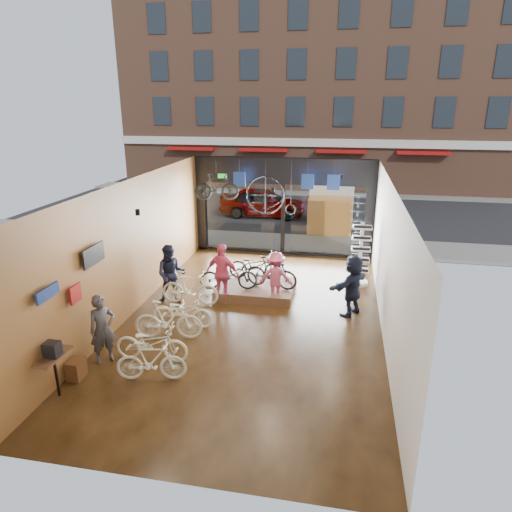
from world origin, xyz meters
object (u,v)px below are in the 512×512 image
(customer_0, at_px, (102,329))
(customer_3, at_px, (276,277))
(display_bike_left, at_px, (229,275))
(display_bike_right, at_px, (256,265))
(box_truck, at_px, (332,200))
(sunglasses_rack, at_px, (360,254))
(floor_bike_1, at_px, (151,361))
(street_car, at_px, (263,202))
(floor_bike_5, at_px, (190,288))
(customer_5, at_px, (352,285))
(floor_bike_2, at_px, (152,343))
(floor_bike_3, at_px, (168,320))
(floor_bike_4, at_px, (183,311))
(penny_farthing, at_px, (273,197))
(customer_1, at_px, (171,275))
(display_platform, at_px, (256,289))
(customer_2, at_px, (223,273))
(hung_bike, at_px, (216,187))
(display_bike_mid, at_px, (272,273))

(customer_0, relative_size, customer_3, 1.06)
(display_bike_left, height_order, display_bike_right, display_bike_right)
(box_truck, bearing_deg, sunglasses_rack, -81.30)
(floor_bike_1, bearing_deg, sunglasses_rack, -46.28)
(floor_bike_1, bearing_deg, street_car, -10.25)
(floor_bike_5, bearing_deg, display_bike_right, -45.51)
(customer_3, height_order, customer_5, customer_5)
(display_bike_left, bearing_deg, floor_bike_2, 155.11)
(floor_bike_1, distance_m, floor_bike_2, 0.81)
(display_bike_right, height_order, customer_0, customer_0)
(display_bike_left, bearing_deg, sunglasses_rack, -75.99)
(floor_bike_3, height_order, customer_3, customer_3)
(street_car, distance_m, customer_3, 10.94)
(floor_bike_4, xyz_separation_m, penny_farthing, (1.57, 5.71, 2.06))
(customer_0, xyz_separation_m, customer_1, (0.37, 3.42, 0.08))
(street_car, xyz_separation_m, customer_1, (-0.75, -11.41, 0.15))
(floor_bike_3, bearing_deg, floor_bike_5, -5.13)
(floor_bike_5, bearing_deg, display_platform, -57.72)
(floor_bike_5, height_order, customer_0, customer_0)
(customer_1, bearing_deg, floor_bike_1, -90.47)
(street_car, distance_m, box_truck, 3.80)
(street_car, height_order, floor_bike_1, street_car)
(sunglasses_rack, bearing_deg, floor_bike_5, -168.53)
(display_bike_left, distance_m, customer_2, 0.36)
(street_car, height_order, floor_bike_4, street_car)
(penny_farthing, bearing_deg, floor_bike_3, -104.74)
(floor_bike_4, relative_size, customer_5, 0.94)
(floor_bike_5, height_order, customer_3, customer_3)
(display_bike_right, distance_m, customer_5, 3.38)
(customer_3, distance_m, hung_bike, 4.44)
(display_bike_left, bearing_deg, hung_bike, 9.49)
(box_truck, distance_m, display_bike_right, 9.02)
(floor_bike_3, height_order, display_bike_left, display_bike_left)
(floor_bike_2, bearing_deg, display_bike_mid, -30.52)
(floor_bike_4, xyz_separation_m, customer_5, (4.48, 1.62, 0.45))
(box_truck, height_order, floor_bike_4, box_truck)
(customer_2, distance_m, sunglasses_rack, 4.65)
(box_truck, bearing_deg, customer_0, -108.96)
(floor_bike_3, xyz_separation_m, customer_2, (0.79, 2.48, 0.40))
(floor_bike_1, height_order, floor_bike_5, floor_bike_5)
(box_truck, height_order, display_bike_right, box_truck)
(floor_bike_3, distance_m, customer_2, 2.63)
(box_truck, distance_m, customer_2, 10.46)
(floor_bike_4, distance_m, display_bike_mid, 3.19)
(customer_1, height_order, hung_bike, hung_bike)
(customer_5, height_order, sunglasses_rack, sunglasses_rack)
(display_bike_left, xyz_separation_m, penny_farthing, (0.80, 3.66, 1.74))
(floor_bike_2, distance_m, floor_bike_5, 3.19)
(floor_bike_1, relative_size, display_bike_mid, 0.93)
(display_platform, height_order, hung_bike, hung_bike)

